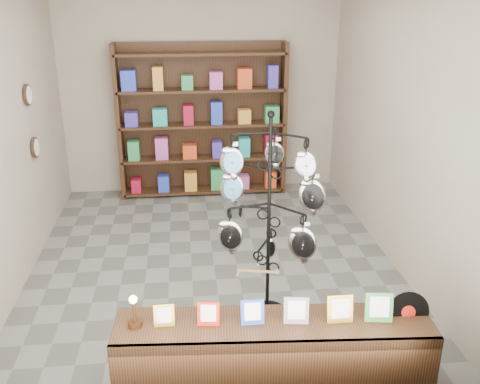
% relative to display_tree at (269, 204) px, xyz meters
% --- Properties ---
extents(ground, '(5.00, 5.00, 0.00)m').
position_rel_display_tree_xyz_m(ground, '(-0.44, 1.01, -1.14)').
color(ground, slate).
rests_on(ground, ground).
extents(room_envelope, '(5.00, 5.00, 5.00)m').
position_rel_display_tree_xyz_m(room_envelope, '(-0.44, 1.01, 0.71)').
color(room_envelope, '#B0A18D').
rests_on(room_envelope, ground).
extents(display_tree, '(1.05, 1.03, 1.97)m').
position_rel_display_tree_xyz_m(display_tree, '(0.00, 0.00, 0.00)').
color(display_tree, black).
rests_on(display_tree, ground).
extents(front_shelf, '(2.40, 0.65, 0.84)m').
position_rel_display_tree_xyz_m(front_shelf, '(-0.11, -0.97, -0.84)').
color(front_shelf, black).
rests_on(front_shelf, ground).
extents(back_shelving, '(2.42, 0.36, 2.20)m').
position_rel_display_tree_xyz_m(back_shelving, '(-0.44, 3.31, -0.11)').
color(back_shelving, black).
rests_on(back_shelving, ground).
extents(wall_clocks, '(0.03, 0.24, 0.84)m').
position_rel_display_tree_xyz_m(wall_clocks, '(-2.41, 1.81, 0.36)').
color(wall_clocks, black).
rests_on(wall_clocks, ground).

